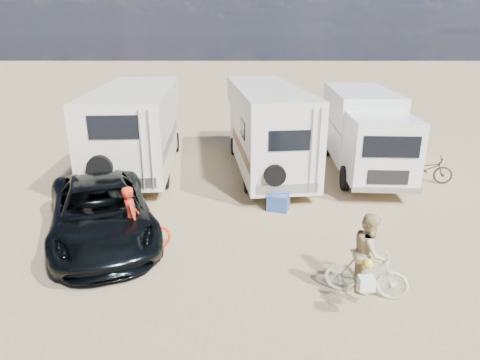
{
  "coord_description": "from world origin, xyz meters",
  "views": [
    {
      "loc": [
        -0.57,
        -8.69,
        5.08
      ],
      "look_at": [
        -0.6,
        1.94,
        1.3
      ],
      "focal_mm": 31.42,
      "sensor_mm": 36.0,
      "label": 1
    }
  ],
  "objects_px": {
    "rv_main": "(266,130)",
    "rider_man": "(132,224)",
    "cooler": "(278,202)",
    "bike_man": "(133,236)",
    "crate": "(260,193)",
    "rider_woman": "(368,260)",
    "box_truck": "(364,133)",
    "dark_suv": "(101,211)",
    "bike_woman": "(366,274)",
    "bike_parked": "(424,169)",
    "rv_left": "(138,129)"
  },
  "relations": [
    {
      "from": "rv_main",
      "to": "rider_man",
      "type": "bearing_deg",
      "value": -125.16
    },
    {
      "from": "cooler",
      "to": "bike_man",
      "type": "bearing_deg",
      "value": -127.52
    },
    {
      "from": "rider_man",
      "to": "crate",
      "type": "distance_m",
      "value": 4.77
    },
    {
      "from": "crate",
      "to": "rider_woman",
      "type": "bearing_deg",
      "value": -69.8
    },
    {
      "from": "cooler",
      "to": "crate",
      "type": "distance_m",
      "value": 1.02
    },
    {
      "from": "box_truck",
      "to": "bike_man",
      "type": "height_order",
      "value": "box_truck"
    },
    {
      "from": "rider_man",
      "to": "crate",
      "type": "bearing_deg",
      "value": -65.85
    },
    {
      "from": "dark_suv",
      "to": "cooler",
      "type": "bearing_deg",
      "value": -0.07
    },
    {
      "from": "rv_main",
      "to": "cooler",
      "type": "distance_m",
      "value": 4.11
    },
    {
      "from": "bike_woman",
      "to": "crate",
      "type": "relative_size",
      "value": 3.38
    },
    {
      "from": "rider_woman",
      "to": "bike_parked",
      "type": "height_order",
      "value": "rider_woman"
    },
    {
      "from": "bike_man",
      "to": "rider_man",
      "type": "height_order",
      "value": "rider_man"
    },
    {
      "from": "bike_woman",
      "to": "rider_woman",
      "type": "xyz_separation_m",
      "value": [
        0.0,
        0.0,
        0.31
      ]
    },
    {
      "from": "dark_suv",
      "to": "crate",
      "type": "height_order",
      "value": "dark_suv"
    },
    {
      "from": "dark_suv",
      "to": "crate",
      "type": "xyz_separation_m",
      "value": [
        4.18,
        2.67,
        -0.54
      ]
    },
    {
      "from": "bike_man",
      "to": "bike_parked",
      "type": "distance_m",
      "value": 10.41
    },
    {
      "from": "dark_suv",
      "to": "bike_man",
      "type": "height_order",
      "value": "dark_suv"
    },
    {
      "from": "rv_left",
      "to": "dark_suv",
      "type": "bearing_deg",
      "value": -90.32
    },
    {
      "from": "bike_woman",
      "to": "rider_woman",
      "type": "bearing_deg",
      "value": 0.0
    },
    {
      "from": "rv_left",
      "to": "bike_man",
      "type": "xyz_separation_m",
      "value": [
        1.38,
        -6.75,
        -1.08
      ]
    },
    {
      "from": "bike_man",
      "to": "rider_woman",
      "type": "xyz_separation_m",
      "value": [
        5.09,
        -1.67,
        0.33
      ]
    },
    {
      "from": "bike_woman",
      "to": "bike_man",
      "type": "bearing_deg",
      "value": 89.4
    },
    {
      "from": "dark_suv",
      "to": "crate",
      "type": "bearing_deg",
      "value": 11.64
    },
    {
      "from": "cooler",
      "to": "crate",
      "type": "relative_size",
      "value": 1.26
    },
    {
      "from": "bike_parked",
      "to": "rider_woman",
      "type": "bearing_deg",
      "value": 166.26
    },
    {
      "from": "bike_woman",
      "to": "rider_man",
      "type": "xyz_separation_m",
      "value": [
        -5.09,
        1.67,
        0.28
      ]
    },
    {
      "from": "rv_left",
      "to": "cooler",
      "type": "height_order",
      "value": "rv_left"
    },
    {
      "from": "box_truck",
      "to": "bike_woman",
      "type": "relative_size",
      "value": 4.21
    },
    {
      "from": "rv_main",
      "to": "box_truck",
      "type": "xyz_separation_m",
      "value": [
        3.65,
        -0.11,
        -0.12
      ]
    },
    {
      "from": "box_truck",
      "to": "rv_main",
      "type": "bearing_deg",
      "value": -178.66
    },
    {
      "from": "box_truck",
      "to": "cooler",
      "type": "bearing_deg",
      "value": -129.7
    },
    {
      "from": "dark_suv",
      "to": "rider_woman",
      "type": "xyz_separation_m",
      "value": [
        6.09,
        -2.52,
        0.07
      ]
    },
    {
      "from": "cooler",
      "to": "crate",
      "type": "height_order",
      "value": "cooler"
    },
    {
      "from": "crate",
      "to": "rv_left",
      "type": "bearing_deg",
      "value": 144.63
    },
    {
      "from": "bike_woman",
      "to": "rider_woman",
      "type": "distance_m",
      "value": 0.31
    },
    {
      "from": "rv_main",
      "to": "rider_man",
      "type": "xyz_separation_m",
      "value": [
        -3.52,
        -6.51,
        -0.82
      ]
    },
    {
      "from": "rv_left",
      "to": "dark_suv",
      "type": "height_order",
      "value": "rv_left"
    },
    {
      "from": "rv_left",
      "to": "bike_parked",
      "type": "height_order",
      "value": "rv_left"
    },
    {
      "from": "rider_man",
      "to": "bike_woman",
      "type": "bearing_deg",
      "value": -131.93
    },
    {
      "from": "rv_main",
      "to": "rv_left",
      "type": "height_order",
      "value": "rv_main"
    },
    {
      "from": "bike_woman",
      "to": "bike_parked",
      "type": "xyz_separation_m",
      "value": [
        3.96,
        6.82,
        -0.0
      ]
    },
    {
      "from": "dark_suv",
      "to": "bike_parked",
      "type": "xyz_separation_m",
      "value": [
        10.06,
        4.29,
        -0.25
      ]
    },
    {
      "from": "dark_suv",
      "to": "rider_woman",
      "type": "height_order",
      "value": "rider_woman"
    },
    {
      "from": "cooler",
      "to": "rider_man",
      "type": "bearing_deg",
      "value": -127.52
    },
    {
      "from": "dark_suv",
      "to": "rider_man",
      "type": "height_order",
      "value": "rider_man"
    },
    {
      "from": "bike_parked",
      "to": "crate",
      "type": "relative_size",
      "value": 3.83
    },
    {
      "from": "rv_left",
      "to": "bike_woman",
      "type": "bearing_deg",
      "value": -56.39
    },
    {
      "from": "rv_left",
      "to": "bike_man",
      "type": "height_order",
      "value": "rv_left"
    },
    {
      "from": "bike_woman",
      "to": "rider_man",
      "type": "bearing_deg",
      "value": 89.4
    },
    {
      "from": "box_truck",
      "to": "bike_man",
      "type": "xyz_separation_m",
      "value": [
        -7.17,
        -6.4,
        -1.0
      ]
    }
  ]
}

